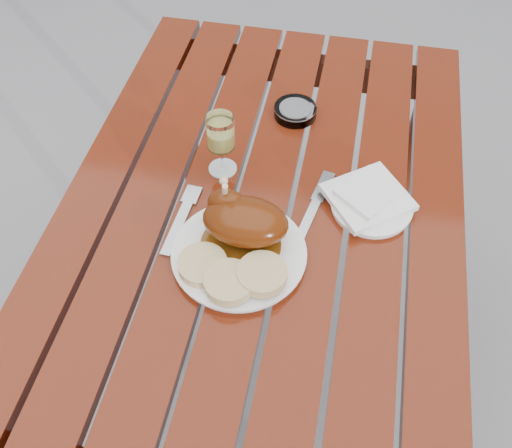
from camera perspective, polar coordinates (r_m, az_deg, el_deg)
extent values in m
plane|color=slate|center=(1.79, 0.50, -13.39)|extent=(60.00, 60.00, 0.00)
cube|color=maroon|center=(1.46, 0.60, -7.07)|extent=(0.80, 1.20, 0.75)
cylinder|color=white|center=(1.06, -1.70, -3.05)|extent=(0.26, 0.26, 0.02)
cylinder|color=#60330B|center=(1.06, -1.54, -2.09)|extent=(0.15, 0.15, 0.00)
ellipsoid|color=#672107|center=(1.04, -1.06, 0.24)|extent=(0.16, 0.11, 0.08)
ellipsoid|color=#672107|center=(1.05, -2.92, 2.01)|extent=(0.07, 0.05, 0.06)
cylinder|color=#C6B28C|center=(1.04, -3.16, 2.90)|extent=(0.02, 0.04, 0.08)
cylinder|color=#D6C282|center=(1.03, -5.36, -4.10)|extent=(0.09, 0.09, 0.02)
cylinder|color=#D6C282|center=(1.00, -2.71, -5.82)|extent=(0.09, 0.09, 0.02)
cylinder|color=#D6C282|center=(1.00, 0.61, -5.01)|extent=(0.09, 0.09, 0.02)
cylinder|color=#DDD664|center=(1.17, -3.50, 7.92)|extent=(0.08, 0.08, 0.14)
cylinder|color=white|center=(1.16, 11.47, 1.80)|extent=(0.19, 0.19, 0.01)
cube|color=white|center=(1.15, 11.11, 2.66)|extent=(0.20, 0.20, 0.01)
cylinder|color=#B2B7BC|center=(1.33, 3.94, 11.19)|extent=(0.11, 0.11, 0.02)
cube|color=gray|center=(1.12, -7.67, 0.16)|extent=(0.03, 0.17, 0.01)
cube|color=gray|center=(1.13, 5.36, 0.74)|extent=(0.05, 0.19, 0.01)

